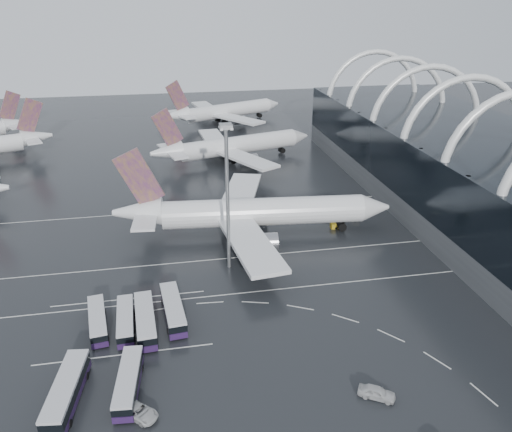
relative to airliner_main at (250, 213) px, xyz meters
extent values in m
plane|color=black|center=(-3.00, -22.75, -5.48)|extent=(420.00, 420.00, 0.00)
cube|color=#55575A|center=(59.00, -2.75, -2.48)|extent=(42.00, 160.00, 6.00)
cube|color=black|center=(59.00, -2.75, 7.52)|extent=(42.00, 160.00, 14.00)
torus|color=white|center=(55.00, -13.75, 12.52)|extent=(33.80, 1.80, 33.80)
torus|color=white|center=(55.00, 5.25, 12.52)|extent=(33.80, 1.80, 33.80)
torus|color=white|center=(55.00, 24.25, 12.52)|extent=(33.80, 1.80, 33.80)
torus|color=white|center=(55.00, 43.25, 12.52)|extent=(33.80, 1.80, 33.80)
torus|color=white|center=(55.00, 62.25, 12.52)|extent=(33.80, 1.80, 33.80)
cube|color=silver|center=(-3.00, -24.75, -5.48)|extent=(120.00, 0.25, 0.01)
cube|color=silver|center=(-3.00, -10.75, -5.48)|extent=(120.00, 0.25, 0.01)
cube|color=silver|center=(-3.00, 17.25, -5.48)|extent=(120.00, 0.25, 0.01)
cube|color=silver|center=(-27.00, -38.75, -5.48)|extent=(28.00, 0.25, 0.01)
cube|color=silver|center=(-27.00, -22.75, -5.48)|extent=(28.00, 0.25, 0.01)
cylinder|color=silver|center=(3.28, -0.30, 0.20)|extent=(46.94, 10.63, 6.47)
cone|color=silver|center=(29.80, -2.69, 0.20)|extent=(7.24, 7.04, 6.47)
cone|color=silver|center=(-25.45, 2.30, 1.32)|extent=(11.68, 7.44, 6.47)
cube|color=#4A196A|center=(-24.34, 2.20, 9.56)|extent=(10.76, 1.63, 13.70)
cube|color=silver|center=(-23.23, 2.10, 1.32)|extent=(6.80, 20.44, 0.56)
cube|color=silver|center=(-2.41, -13.77, -0.47)|extent=(11.06, 28.60, 0.89)
cube|color=silver|center=(0.10, 13.98, -0.47)|extent=(15.68, 28.93, 0.89)
cylinder|color=gray|center=(1.27, -10.19, -2.47)|extent=(6.45, 4.33, 3.79)
cylinder|color=gray|center=(3.08, 9.80, -2.47)|extent=(6.45, 4.33, 3.79)
cube|color=black|center=(-1.16, 0.10, -4.26)|extent=(13.97, 8.31, 2.45)
cylinder|color=silver|center=(6.74, 57.58, -0.26)|extent=(41.28, 17.27, 5.94)
cone|color=silver|center=(29.49, 64.23, -0.26)|extent=(7.56, 7.42, 5.94)
cone|color=silver|center=(-17.99, 50.36, 0.76)|extent=(11.49, 8.57, 5.94)
cube|color=#4A196A|center=(-17.00, 50.64, 8.34)|extent=(9.64, 3.36, 12.58)
cube|color=silver|center=(-16.02, 50.93, 0.76)|extent=(9.59, 18.98, 0.51)
cube|color=silver|center=(6.39, 44.15, -0.88)|extent=(18.44, 25.93, 0.82)
cube|color=silver|center=(-0.78, 68.71, -0.88)|extent=(9.06, 26.06, 0.82)
cylinder|color=gray|center=(8.34, 48.45, -2.72)|extent=(6.38, 4.92, 3.48)
cylinder|color=gray|center=(3.17, 66.14, -2.72)|extent=(6.38, 4.92, 3.48)
cube|color=black|center=(2.81, 56.43, -4.36)|extent=(13.63, 9.73, 2.25)
cylinder|color=silver|center=(10.63, 111.75, -0.20)|extent=(39.37, 21.56, 6.01)
cone|color=silver|center=(31.97, 121.01, -0.20)|extent=(8.10, 7.99, 6.01)
cone|color=silver|center=(-12.62, 101.67, 0.84)|extent=(11.90, 9.64, 6.01)
cube|color=#4A196A|center=(-11.67, 102.08, 8.51)|extent=(9.41, 4.55, 12.75)
cube|color=silver|center=(-10.72, 102.50, 0.84)|extent=(11.71, 18.98, 0.52)
cube|color=silver|center=(11.98, 98.22, -0.82)|extent=(20.94, 25.32, 0.83)
cube|color=silver|center=(1.66, 121.99, -0.82)|extent=(12.26, 26.84, 0.83)
cylinder|color=gray|center=(13.39, 102.78, -2.69)|extent=(6.63, 5.50, 3.52)
cylinder|color=gray|center=(5.96, 119.90, -2.69)|extent=(6.63, 5.50, 3.52)
cube|color=black|center=(6.82, 110.10, -4.34)|extent=(14.05, 11.04, 2.28)
cone|color=silver|center=(-62.00, 77.15, 0.73)|extent=(11.61, 9.09, 5.91)
cube|color=#4A196A|center=(-62.95, 76.79, 8.27)|extent=(9.42, 3.99, 12.53)
cube|color=silver|center=(-63.91, 76.44, 0.73)|extent=(10.68, 18.79, 0.51)
cone|color=silver|center=(-74.44, 100.84, 0.33)|extent=(11.03, 9.52, 5.53)
cube|color=#4A196A|center=(-75.27, 100.37, 7.39)|extent=(8.28, 5.03, 11.73)
cube|color=silver|center=(-76.10, 99.90, 0.33)|extent=(12.20, 17.05, 0.48)
cube|color=#2B1441|center=(-31.65, -30.96, -4.66)|extent=(4.36, 12.24, 1.01)
cube|color=black|center=(-31.65, -30.96, -3.55)|extent=(4.38, 12.01, 1.20)
cube|color=silver|center=(-31.65, -30.96, -2.74)|extent=(4.36, 12.24, 0.41)
cylinder|color=black|center=(-29.83, -34.57, -5.02)|extent=(0.45, 0.96, 0.92)
cylinder|color=black|center=(-32.37, -34.94, -5.02)|extent=(0.45, 0.96, 0.92)
cylinder|color=black|center=(-30.93, -26.98, -5.02)|extent=(0.45, 0.96, 0.92)
cylinder|color=black|center=(-33.47, -27.35, -5.02)|extent=(0.45, 0.96, 0.92)
cube|color=#2B1441|center=(-27.00, -31.89, -4.65)|extent=(3.22, 12.11, 1.02)
cube|color=black|center=(-27.00, -31.89, -3.55)|extent=(3.27, 11.87, 1.20)
cube|color=silver|center=(-27.00, -31.89, -2.74)|extent=(3.22, 12.11, 0.42)
cylinder|color=black|center=(-25.54, -35.67, -5.02)|extent=(0.37, 0.94, 0.92)
cylinder|color=black|center=(-28.10, -35.79, -5.02)|extent=(0.37, 0.94, 0.92)
cylinder|color=black|center=(-25.89, -28.00, -5.02)|extent=(0.37, 0.94, 0.92)
cylinder|color=black|center=(-28.46, -28.12, -5.02)|extent=(0.37, 0.94, 0.92)
cube|color=#2B1441|center=(-23.66, -32.71, -4.55)|extent=(3.96, 13.70, 1.14)
cube|color=black|center=(-23.66, -32.71, -3.30)|extent=(4.00, 13.43, 1.35)
cube|color=silver|center=(-23.66, -32.71, -2.39)|extent=(3.96, 13.70, 0.47)
cylinder|color=black|center=(-21.92, -36.92, -4.96)|extent=(0.44, 1.06, 1.04)
cylinder|color=black|center=(-24.81, -37.12, -4.96)|extent=(0.44, 1.06, 1.04)
cylinder|color=black|center=(-22.52, -28.29, -4.96)|extent=(0.44, 1.06, 1.04)
cylinder|color=black|center=(-25.41, -28.49, -4.96)|extent=(0.44, 1.06, 1.04)
cube|color=#2B1441|center=(-18.96, -30.32, -4.55)|extent=(4.28, 13.67, 1.14)
cube|color=black|center=(-18.96, -30.32, -3.31)|extent=(4.31, 13.41, 1.34)
cube|color=silver|center=(-18.96, -30.32, -2.41)|extent=(4.28, 13.67, 0.47)
cylinder|color=black|center=(-17.11, -34.46, -4.97)|extent=(0.46, 1.06, 1.03)
cylinder|color=black|center=(-19.98, -34.74, -4.97)|extent=(0.46, 1.06, 1.03)
cylinder|color=black|center=(-17.94, -25.89, -4.97)|extent=(0.46, 1.06, 1.03)
cylinder|color=black|center=(-20.81, -26.17, -4.97)|extent=(0.46, 1.06, 1.03)
cube|color=#2B1441|center=(-34.18, -47.54, -4.52)|extent=(4.89, 14.29, 1.18)
cube|color=black|center=(-34.18, -47.54, -3.22)|extent=(4.92, 14.02, 1.40)
cube|color=silver|center=(-34.18, -47.54, -2.28)|extent=(4.89, 14.29, 0.48)
cylinder|color=black|center=(-33.27, -52.18, -4.95)|extent=(0.51, 1.12, 1.08)
cylinder|color=black|center=(-36.24, -51.79, -4.95)|extent=(0.51, 1.12, 1.08)
cylinder|color=black|center=(-32.12, -43.29, -4.95)|extent=(0.51, 1.12, 1.08)
cylinder|color=black|center=(-35.09, -42.90, -4.95)|extent=(0.51, 1.12, 1.08)
cube|color=#2B1441|center=(-25.84, -47.04, -4.62)|extent=(3.92, 12.74, 1.06)
cube|color=black|center=(-25.84, -47.04, -3.46)|extent=(3.96, 12.50, 1.25)
cube|color=silver|center=(-25.84, -47.04, -2.61)|extent=(3.92, 12.74, 0.43)
cylinder|color=black|center=(-24.87, -51.16, -5.00)|extent=(0.42, 0.99, 0.96)
cylinder|color=black|center=(-27.55, -50.92, -5.00)|extent=(0.42, 0.99, 0.96)
cylinder|color=black|center=(-24.14, -43.17, -5.00)|extent=(0.42, 0.99, 0.96)
cylinder|color=black|center=(-26.82, -42.93, -5.00)|extent=(0.42, 0.99, 0.96)
imported|color=#BEBEBE|center=(-24.45, -51.97, -4.67)|extent=(6.16, 5.97, 1.63)
imported|color=#BEBEBE|center=(8.51, -54.75, -4.60)|extent=(5.56, 4.44, 1.78)
cylinder|color=gray|center=(-6.87, -14.37, 9.25)|extent=(0.74, 0.74, 29.48)
cube|color=gray|center=(-6.87, -14.37, 24.31)|extent=(2.32, 2.32, 0.84)
cube|color=white|center=(-6.87, -14.37, 23.99)|extent=(2.11, 2.11, 0.42)
cube|color=gold|center=(21.08, -0.57, -4.83)|extent=(2.40, 1.42, 1.31)
cube|color=slate|center=(20.76, 5.59, -4.86)|extent=(2.28, 1.35, 1.24)
cube|color=gold|center=(3.33, -4.46, -4.86)|extent=(2.28, 1.35, 1.24)
cube|color=slate|center=(27.26, 2.62, -4.96)|extent=(1.94, 1.15, 1.06)
camera|label=1|loc=(-18.19, -104.50, 46.82)|focal=35.00mm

